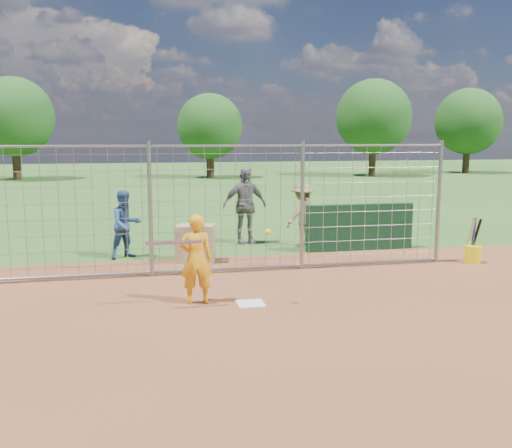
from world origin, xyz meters
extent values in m
plane|color=#2D591E|center=(0.00, 0.00, 0.00)|extent=(100.00, 100.00, 0.00)
plane|color=brown|center=(0.00, -3.00, 0.01)|extent=(18.00, 18.00, 0.00)
cube|color=silver|center=(0.00, -0.20, 0.01)|extent=(0.43, 0.43, 0.02)
cube|color=#11381E|center=(3.40, 3.60, 0.55)|extent=(2.60, 0.20, 1.10)
imported|color=orange|center=(-0.84, 0.04, 0.73)|extent=(0.55, 0.37, 1.46)
imported|color=navy|center=(-2.00, 3.86, 0.75)|extent=(0.91, 0.84, 1.50)
imported|color=slate|center=(0.89, 4.99, 0.97)|extent=(1.19, 0.64, 1.93)
imported|color=olive|center=(2.24, 4.46, 0.78)|extent=(1.16, 1.02, 1.55)
cube|color=tan|center=(-0.54, 3.13, 0.40)|extent=(0.90, 0.71, 0.80)
cylinder|color=silver|center=(-1.20, -0.25, 1.07)|extent=(0.86, 0.07, 0.06)
sphere|color=#D8F119|center=(0.24, -0.38, 1.20)|extent=(0.10, 0.10, 0.10)
cylinder|color=yellow|center=(5.21, 1.75, 0.19)|extent=(0.34, 0.34, 0.38)
cylinder|color=silver|center=(5.16, 1.80, 0.55)|extent=(0.07, 0.26, 0.84)
cylinder|color=navy|center=(5.23, 1.80, 0.55)|extent=(0.06, 0.12, 0.85)
cylinder|color=black|center=(5.28, 1.80, 0.55)|extent=(0.13, 0.29, 0.83)
cylinder|color=gray|center=(-1.50, 2.00, 1.30)|extent=(0.08, 0.08, 2.60)
cylinder|color=gray|center=(1.50, 2.00, 1.30)|extent=(0.08, 0.08, 2.60)
cylinder|color=gray|center=(4.50, 2.00, 1.30)|extent=(0.08, 0.08, 2.60)
cylinder|color=gray|center=(0.00, 2.00, 2.50)|extent=(9.00, 0.05, 0.05)
cylinder|color=gray|center=(0.00, 2.00, 0.08)|extent=(9.00, 0.05, 0.05)
cube|color=gray|center=(0.00, 2.00, 1.25)|extent=(9.00, 0.02, 2.50)
cylinder|color=#3F2B19|center=(-9.00, 29.00, 1.26)|extent=(0.50, 0.50, 2.52)
sphere|color=#26561E|center=(-9.00, 29.00, 3.85)|extent=(4.90, 4.90, 4.90)
cylinder|color=#3F2B19|center=(3.00, 28.00, 1.08)|extent=(0.50, 0.50, 2.16)
sphere|color=#26561E|center=(3.00, 28.00, 3.30)|extent=(4.20, 4.20, 4.20)
cylinder|color=#3F2B19|center=(14.00, 27.50, 1.30)|extent=(0.50, 0.50, 2.59)
sphere|color=#26561E|center=(14.00, 27.50, 3.96)|extent=(5.04, 5.04, 5.04)
cylinder|color=#3F2B19|center=(22.00, 29.00, 1.22)|extent=(0.50, 0.50, 2.45)
sphere|color=#26561E|center=(22.00, 29.00, 3.74)|extent=(4.76, 4.76, 4.76)
camera|label=1|loc=(-1.75, -8.91, 2.68)|focal=40.00mm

